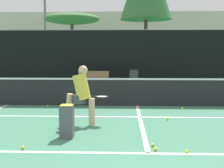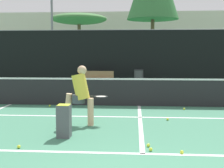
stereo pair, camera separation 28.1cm
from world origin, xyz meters
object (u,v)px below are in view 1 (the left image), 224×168
at_px(parked_car, 164,70).
at_px(ball_hopper, 67,121).
at_px(player_practicing, 81,93).
at_px(courtside_bench, 93,79).
at_px(trash_bin, 134,78).

bearing_deg(parked_car, ball_hopper, -104.96).
bearing_deg(player_practicing, parked_car, 86.63).
bearing_deg(courtside_bench, ball_hopper, -85.30).
height_order(player_practicing, trash_bin, player_practicing).
xyz_separation_m(trash_bin, parked_car, (2.15, 4.70, 0.16)).
bearing_deg(trash_bin, ball_hopper, -99.95).
distance_m(courtside_bench, parked_car, 6.42).
relative_size(trash_bin, parked_car, 0.23).
bearing_deg(trash_bin, parked_car, 65.46).
height_order(courtside_bench, trash_bin, trash_bin).
relative_size(player_practicing, ball_hopper, 2.11).
bearing_deg(courtside_bench, player_practicing, -83.96).
distance_m(ball_hopper, courtside_bench, 9.61).
relative_size(ball_hopper, courtside_bench, 0.44).
height_order(courtside_bench, parked_car, parked_car).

